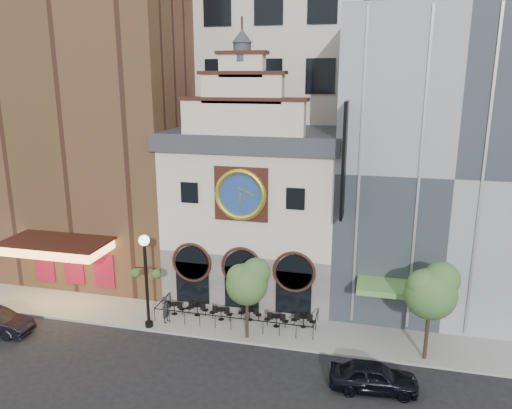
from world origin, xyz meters
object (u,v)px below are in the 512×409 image
object	(u,v)px
bistro_2	(221,313)
bistro_5	(303,320)
bistro_3	(250,314)
bistro_4	(276,320)
tree_right	(432,290)
pedestrian	(166,309)
bistro_0	(174,308)
bistro_1	(197,309)
car_right	(374,377)
tree_left	(248,281)
lamppost	(146,271)

from	to	relation	value
bistro_2	bistro_5	bearing A→B (deg)	3.18
bistro_3	bistro_4	xyz separation A→B (m)	(1.89, -0.45, 0.00)
bistro_3	tree_right	xyz separation A→B (m)	(11.07, -2.03, 3.82)
bistro_5	pedestrian	xyz separation A→B (m)	(-8.95, -1.50, 0.45)
bistro_0	tree_right	size ratio (longest dim) A/B	0.27
bistro_3	pedestrian	distance (m)	5.58
bistro_1	pedestrian	xyz separation A→B (m)	(-1.64, -1.41, 0.45)
bistro_1	car_right	bearing A→B (deg)	-24.80
bistro_1	bistro_4	size ratio (longest dim) A/B	1.00
bistro_0	tree_left	distance (m)	6.85
bistro_2	car_right	world-z (taller)	car_right
bistro_3	pedestrian	size ratio (longest dim) A/B	0.87
pedestrian	bistro_1	bearing A→B (deg)	-44.46
bistro_3	bistro_4	size ratio (longest dim) A/B	1.00
bistro_1	bistro_3	world-z (taller)	same
bistro_3	lamppost	size ratio (longest dim) A/B	0.25
bistro_3	bistro_1	bearing A→B (deg)	-177.09
bistro_5	pedestrian	size ratio (longest dim) A/B	0.87
bistro_2	bistro_4	world-z (taller)	same
bistro_0	pedestrian	bearing A→B (deg)	-92.52
bistro_1	pedestrian	world-z (taller)	pedestrian
bistro_2	bistro_4	bearing A→B (deg)	-0.74
bistro_2	bistro_3	distance (m)	1.94
lamppost	tree_right	bearing A→B (deg)	-2.72
tree_right	bistro_0	bearing A→B (deg)	174.31
pedestrian	tree_left	xyz separation A→B (m)	(5.76, -0.60, 2.89)
bistro_5	tree_left	size ratio (longest dim) A/B	0.30
pedestrian	lamppost	bearing A→B (deg)	138.74
bistro_4	pedestrian	bearing A→B (deg)	-171.00
bistro_0	bistro_5	world-z (taller)	same
bistro_5	bistro_0	bearing A→B (deg)	-178.05
bistro_0	bistro_1	size ratio (longest dim) A/B	1.00
bistro_1	car_right	world-z (taller)	car_right
bistro_1	lamppost	world-z (taller)	lamppost
bistro_3	lamppost	world-z (taller)	lamppost
bistro_0	car_right	distance (m)	14.43
lamppost	bistro_1	bearing A→B (deg)	37.75
bistro_0	bistro_1	distance (m)	1.60
bistro_0	bistro_3	world-z (taller)	same
tree_left	bistro_5	bearing A→B (deg)	33.35
bistro_1	pedestrian	bearing A→B (deg)	-139.35
bistro_4	lamppost	distance (m)	9.00
car_right	lamppost	world-z (taller)	lamppost
car_right	pedestrian	size ratio (longest dim) A/B	2.52
bistro_3	car_right	distance (m)	9.94
pedestrian	bistro_4	bearing A→B (deg)	-76.11
bistro_3	car_right	size ratio (longest dim) A/B	0.34
bistro_4	tree_left	bearing A→B (deg)	-129.92
bistro_5	lamppost	world-z (taller)	lamppost
bistro_0	pedestrian	distance (m)	1.28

